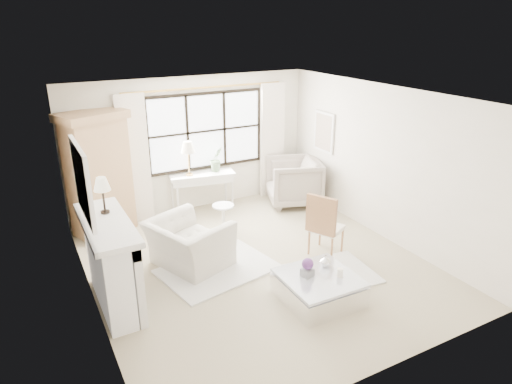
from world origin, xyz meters
TOP-DOWN VIEW (x-y plane):
  - floor at (0.00, 0.00)m, footprint 5.50×5.50m
  - ceiling at (0.00, 0.00)m, footprint 5.50×5.50m
  - wall_back at (0.00, 2.75)m, footprint 5.00×0.00m
  - wall_front at (0.00, -2.75)m, footprint 5.00×0.00m
  - wall_left at (-2.50, 0.00)m, footprint 0.00×5.50m
  - wall_right at (2.50, 0.00)m, footprint 0.00×5.50m
  - window_pane at (0.30, 2.73)m, footprint 2.40×0.02m
  - window_frame at (0.30, 2.72)m, footprint 2.50×0.04m
  - curtain_rod at (0.30, 2.67)m, footprint 3.30×0.04m
  - curtain_left at (-1.20, 2.65)m, footprint 0.55×0.10m
  - curtain_right at (1.80, 2.65)m, footprint 0.55×0.10m
  - fireplace at (-2.27, 0.00)m, footprint 0.58×1.66m
  - mirror_frame at (-2.47, 0.00)m, footprint 0.05×1.15m
  - mirror_glass at (-2.44, 0.00)m, footprint 0.02×1.00m
  - art_frame at (2.47, 1.70)m, footprint 0.04×0.62m
  - art_canvas at (2.45, 1.70)m, footprint 0.01×0.52m
  - mantel_lamp at (-2.20, 0.28)m, footprint 0.22×0.22m
  - armoire at (-1.91, 2.45)m, footprint 1.30×1.06m
  - console_table at (0.08, 2.51)m, footprint 1.36×0.67m
  - console_lamp at (-0.18, 2.52)m, footprint 0.28×0.28m
  - orchid_plant at (0.41, 2.50)m, footprint 0.31×0.26m
  - side_table at (0.06, 1.44)m, footprint 0.40×0.40m
  - rug_left at (-0.63, 0.15)m, footprint 1.91×1.51m
  - rug_right at (0.80, -0.81)m, footprint 1.51×1.19m
  - club_armchair at (-0.97, 0.50)m, footprint 1.38×1.47m
  - wingback_chair at (1.92, 1.94)m, footprint 1.37×1.36m
  - french_chair at (1.18, -0.21)m, footprint 0.65×0.65m
  - coffee_table at (0.29, -1.27)m, footprint 1.02×1.02m
  - planter_box at (0.14, -1.18)m, footprint 0.18×0.18m
  - planter_flowers at (0.14, -1.18)m, footprint 0.16×0.16m
  - pillar_candle at (0.53, -1.41)m, footprint 0.08×0.08m
  - coffee_vase at (0.52, -1.08)m, footprint 0.20×0.20m

SIDE VIEW (x-z plane):
  - floor at x=0.00m, z-range 0.00..0.00m
  - rug_right at x=0.80m, z-range 0.00..0.03m
  - rug_left at x=-0.63m, z-range 0.00..0.03m
  - coffee_table at x=0.29m, z-range -0.01..0.37m
  - french_chair at x=1.18m, z-range -0.23..0.85m
  - side_table at x=0.06m, z-range 0.08..0.58m
  - club_armchair at x=-0.97m, z-range 0.00..0.77m
  - console_table at x=0.08m, z-range 0.00..0.80m
  - planter_box at x=0.14m, z-range 0.38..0.49m
  - pillar_candle at x=0.53m, z-range 0.38..0.50m
  - coffee_vase at x=0.52m, z-range 0.38..0.55m
  - wingback_chair at x=1.92m, z-range 0.00..0.98m
  - planter_flowers at x=0.14m, z-range 0.49..0.65m
  - fireplace at x=-2.27m, z-range 0.02..1.28m
  - orchid_plant at x=0.41m, z-range 0.80..1.30m
  - armoire at x=-1.91m, z-range 0.02..2.26m
  - curtain_left at x=-1.20m, z-range 0.00..2.47m
  - curtain_right at x=1.80m, z-range 0.00..2.47m
  - wall_left at x=-2.50m, z-range -1.40..4.10m
  - wall_right at x=2.50m, z-range -1.40..4.10m
  - wall_back at x=0.00m, z-range -1.15..3.85m
  - wall_front at x=0.00m, z-range -1.15..3.85m
  - console_lamp at x=-0.18m, z-range 1.01..1.70m
  - art_frame at x=2.47m, z-range 1.14..1.96m
  - art_canvas at x=2.45m, z-range 1.19..1.91m
  - window_pane at x=0.30m, z-range 0.85..2.35m
  - window_frame at x=0.30m, z-range 0.85..2.35m
  - mantel_lamp at x=-2.20m, z-range 1.40..1.91m
  - mirror_frame at x=-2.47m, z-range 1.37..2.31m
  - mirror_glass at x=-2.44m, z-range 1.44..2.24m
  - curtain_rod at x=0.30m, z-range 2.45..2.49m
  - ceiling at x=0.00m, z-range 2.70..2.70m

